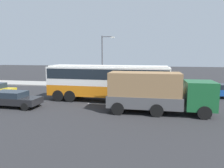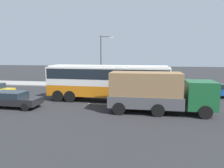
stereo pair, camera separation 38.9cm
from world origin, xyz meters
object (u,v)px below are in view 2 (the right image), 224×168
Objects in this scene: car_black_sedan at (12,99)px; pedestrian_near_curb at (141,78)px; street_lamp at (102,57)px; coach_bus at (108,79)px; cargo_truck at (158,91)px.

car_black_sedan is 2.71× the size of pedestrian_near_curb.
car_black_sedan is at bearing -113.49° from street_lamp.
pedestrian_near_curb reaches higher than car_black_sedan.
street_lamp is at bearing 107.28° from coach_bus.
car_black_sedan is at bearing -151.30° from coach_bus.
street_lamp reaches higher than car_black_sedan.
car_black_sedan is at bearing 42.93° from pedestrian_near_curb.
cargo_truck is 13.83m from street_lamp.
coach_bus reaches higher than car_black_sedan.
coach_bus is 1.71× the size of street_lamp.
coach_bus is 6.58× the size of pedestrian_near_curb.
cargo_truck is (4.57, -3.41, -0.46)m from coach_bus.
coach_bus is 1.48× the size of cargo_truck.
cargo_truck is at bearing -34.83° from coach_bus.
street_lamp is at bearing 120.24° from cargo_truck.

